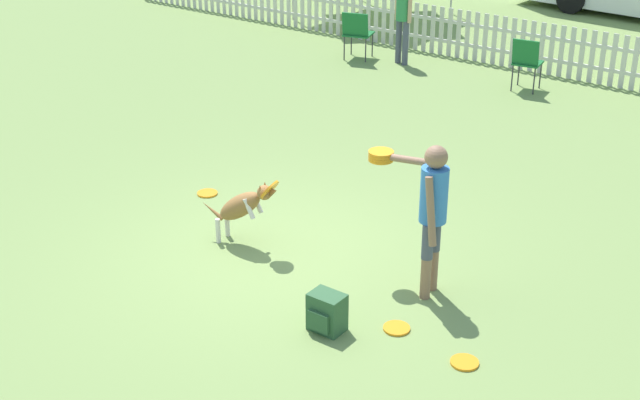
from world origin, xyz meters
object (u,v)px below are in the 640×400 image
(leaping_dog, at_px, (243,205))
(backpack_on_grass, at_px, (327,313))
(handler_person, at_px, (428,201))
(spectator_standing, at_px, (403,12))
(frisbee_midfield, at_px, (207,193))
(folding_chair_center, at_px, (527,59))
(frisbee_near_dog, at_px, (397,328))
(frisbee_near_handler, at_px, (464,362))
(folding_chair_blue_left, at_px, (357,31))

(leaping_dog, relative_size, backpack_on_grass, 2.63)
(handler_person, xyz_separation_m, spectator_standing, (-4.61, 6.99, -0.06))
(leaping_dog, height_order, spectator_standing, spectator_standing)
(frisbee_midfield, bearing_deg, folding_chair_center, 77.07)
(frisbee_near_dog, xyz_separation_m, spectator_standing, (-4.77, 7.78, 0.98))
(backpack_on_grass, height_order, folding_chair_center, folding_chair_center)
(handler_person, xyz_separation_m, leaping_dog, (-2.19, -0.34, -0.54))
(handler_person, relative_size, frisbee_near_dog, 6.23)
(frisbee_midfield, xyz_separation_m, backpack_on_grass, (3.11, -1.63, 0.18))
(frisbee_near_handler, distance_m, backpack_on_grass, 1.40)
(frisbee_near_dog, distance_m, frisbee_midfield, 3.85)
(frisbee_near_dog, bearing_deg, folding_chair_blue_left, 126.80)
(handler_person, height_order, spectator_standing, handler_person)
(frisbee_midfield, height_order, backpack_on_grass, backpack_on_grass)
(frisbee_near_dog, distance_m, folding_chair_center, 7.95)
(handler_person, bearing_deg, folding_chair_blue_left, 30.76)
(handler_person, distance_m, backpack_on_grass, 1.52)
(frisbee_near_dog, bearing_deg, backpack_on_grass, -143.03)
(frisbee_near_handler, height_order, frisbee_near_dog, same)
(frisbee_midfield, height_order, folding_chair_center, folding_chair_center)
(frisbee_midfield, relative_size, backpack_on_grass, 0.67)
(frisbee_near_handler, xyz_separation_m, folding_chair_blue_left, (-6.41, 7.61, 0.55))
(spectator_standing, bearing_deg, backpack_on_grass, 131.28)
(handler_person, height_order, frisbee_midfield, handler_person)
(leaping_dog, relative_size, folding_chair_blue_left, 1.11)
(folding_chair_center, bearing_deg, frisbee_near_handler, 103.02)
(frisbee_midfield, height_order, spectator_standing, spectator_standing)
(leaping_dog, relative_size, spectator_standing, 0.63)
(frisbee_near_dog, relative_size, folding_chair_center, 0.28)
(frisbee_midfield, xyz_separation_m, folding_chair_blue_left, (-1.95, 6.28, 0.55))
(frisbee_near_handler, height_order, backpack_on_grass, backpack_on_grass)
(frisbee_near_handler, distance_m, frisbee_midfield, 4.65)
(folding_chair_center, xyz_separation_m, spectator_standing, (-2.58, 0.16, 0.43))
(frisbee_near_handler, height_order, folding_chair_blue_left, folding_chair_blue_left)
(leaping_dog, xyz_separation_m, folding_chair_blue_left, (-3.25, 7.05, 0.06))
(leaping_dog, xyz_separation_m, folding_chair_center, (0.17, 7.17, 0.06))
(frisbee_near_dog, relative_size, spectator_standing, 0.16)
(handler_person, xyz_separation_m, frisbee_near_handler, (0.97, -0.89, -1.04))
(backpack_on_grass, relative_size, folding_chair_blue_left, 0.42)
(leaping_dog, relative_size, frisbee_near_handler, 3.91)
(handler_person, xyz_separation_m, backpack_on_grass, (-0.38, -1.20, -0.85))
(leaping_dog, xyz_separation_m, spectator_standing, (-2.42, 7.33, 0.49))
(backpack_on_grass, distance_m, folding_chair_blue_left, 9.40)
(frisbee_near_dog, bearing_deg, frisbee_near_handler, -7.73)
(folding_chair_blue_left, xyz_separation_m, spectator_standing, (0.84, 0.28, 0.43))
(folding_chair_center, distance_m, spectator_standing, 2.62)
(frisbee_near_dog, xyz_separation_m, backpack_on_grass, (-0.55, -0.41, 0.18))
(backpack_on_grass, xyz_separation_m, spectator_standing, (-4.22, 8.19, 0.80))
(handler_person, bearing_deg, frisbee_midfield, 74.64)
(handler_person, distance_m, frisbee_near_dog, 1.31)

